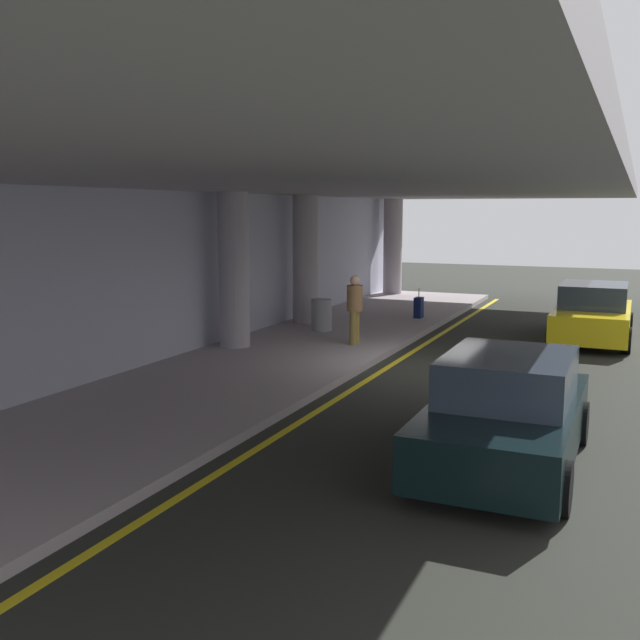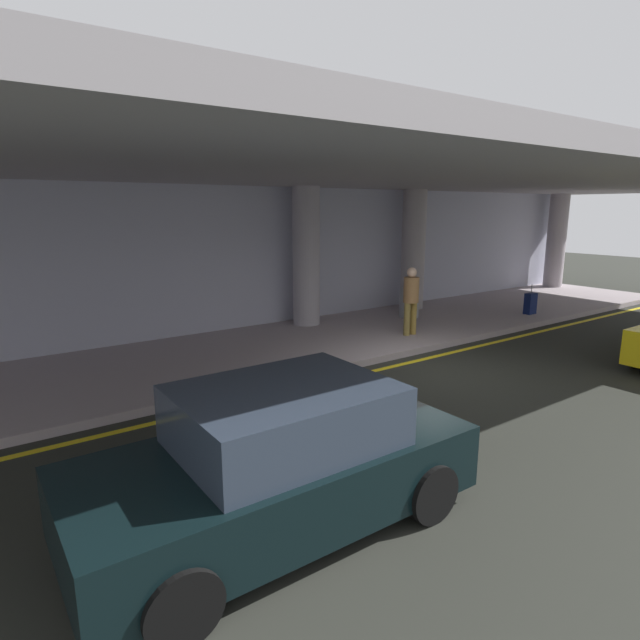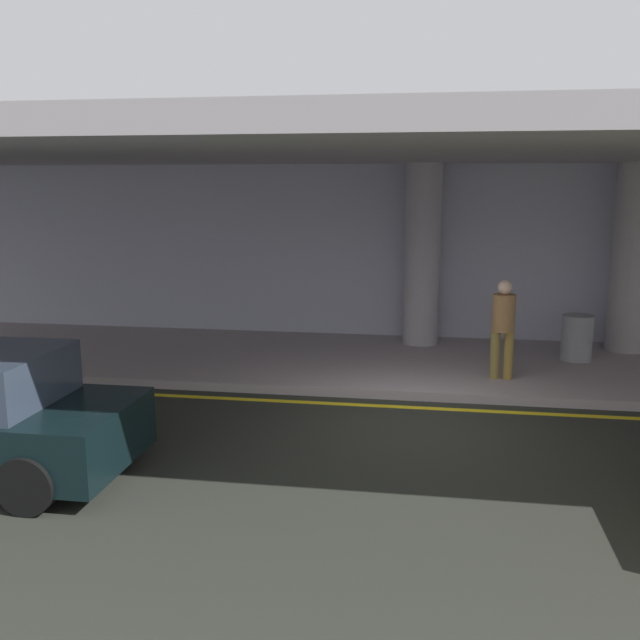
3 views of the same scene
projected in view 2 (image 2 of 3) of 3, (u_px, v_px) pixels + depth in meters
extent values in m
plane|color=#272923|center=(431.00, 371.00, 10.49)|extent=(60.00, 60.00, 0.00)
cube|color=#A4979B|center=(339.00, 337.00, 12.94)|extent=(26.00, 4.20, 0.15)
cube|color=yellow|center=(408.00, 363.00, 11.01)|extent=(26.00, 0.14, 0.01)
cylinder|color=#9F98A0|center=(306.00, 257.00, 13.69)|extent=(0.72, 0.72, 3.65)
cylinder|color=#A1999C|center=(413.00, 250.00, 15.96)|extent=(0.72, 0.72, 3.65)
cylinder|color=#A49AA0|center=(556.00, 241.00, 20.49)|extent=(0.72, 0.72, 3.65)
cube|color=#9C969A|center=(353.00, 176.00, 11.72)|extent=(28.00, 13.20, 0.30)
cube|color=#ABADC1|center=(290.00, 257.00, 14.35)|extent=(26.00, 0.30, 3.80)
cylinder|color=black|center=(638.00, 353.00, 10.62)|extent=(0.64, 0.22, 0.64)
cube|color=black|center=(277.00, 477.00, 5.27)|extent=(4.10, 1.80, 0.70)
cube|color=#2D3847|center=(285.00, 415.00, 5.18)|extent=(2.10, 1.60, 0.60)
cylinder|color=black|center=(333.00, 435.00, 6.76)|extent=(0.64, 0.22, 0.64)
cylinder|color=black|center=(430.00, 492.00, 5.40)|extent=(0.64, 0.22, 0.64)
cylinder|color=black|center=(120.00, 502.00, 5.23)|extent=(0.64, 0.22, 0.64)
cylinder|color=black|center=(181.00, 604.00, 3.87)|extent=(0.64, 0.22, 0.64)
cylinder|color=olive|center=(407.00, 319.00, 12.72)|extent=(0.16, 0.16, 0.82)
cylinder|color=olive|center=(413.00, 318.00, 12.84)|extent=(0.16, 0.16, 0.82)
cylinder|color=olive|center=(411.00, 290.00, 12.63)|extent=(0.38, 0.38, 0.62)
sphere|color=beige|center=(412.00, 272.00, 12.54)|extent=(0.24, 0.24, 0.24)
cube|color=#0E1A4B|center=(530.00, 304.00, 15.34)|extent=(0.36, 0.22, 0.62)
cylinder|color=slate|center=(532.00, 289.00, 15.24)|extent=(0.02, 0.02, 0.28)
cylinder|color=gray|center=(409.00, 303.00, 14.86)|extent=(0.56, 0.56, 0.85)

